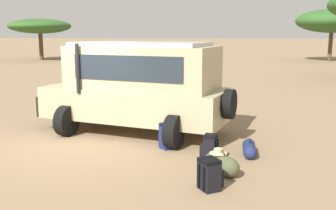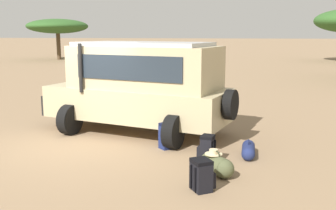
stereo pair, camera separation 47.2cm
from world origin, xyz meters
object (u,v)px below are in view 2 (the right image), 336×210
object	(u,v)px
safari_vehicle	(141,85)
duffel_bag_soft_canvas	(248,150)
backpack_near_rear_wheel	(207,149)
acacia_tree_far_left	(58,26)
duffel_bag_low_black_case	(217,165)
backpack_cluster_center	(202,175)
backpack_beside_front_wheel	(168,136)

from	to	relation	value
safari_vehicle	duffel_bag_soft_canvas	xyz separation A→B (m)	(2.80, -1.64, -1.15)
backpack_near_rear_wheel	acacia_tree_far_left	xyz separation A→B (m)	(-16.51, 28.92, 2.95)
safari_vehicle	backpack_near_rear_wheel	distance (m)	3.10
duffel_bag_low_black_case	acacia_tree_far_left	size ratio (longest dim) A/B	0.11
backpack_cluster_center	backpack_near_rear_wheel	distance (m)	1.50
backpack_near_rear_wheel	duffel_bag_low_black_case	size ratio (longest dim) A/B	0.81
backpack_beside_front_wheel	duffel_bag_soft_canvas	xyz separation A→B (m)	(1.85, -0.33, -0.15)
backpack_cluster_center	safari_vehicle	bearing A→B (deg)	117.59
backpack_beside_front_wheel	acacia_tree_far_left	size ratio (longest dim) A/B	0.10
backpack_beside_front_wheel	duffel_bag_low_black_case	world-z (taller)	backpack_beside_front_wheel
backpack_beside_front_wheel	backpack_near_rear_wheel	xyz separation A→B (m)	(0.97, -0.89, -0.01)
backpack_beside_front_wheel	backpack_cluster_center	size ratio (longest dim) A/B	1.09
backpack_near_rear_wheel	duffel_bag_low_black_case	xyz separation A→B (m)	(0.23, -0.69, -0.09)
safari_vehicle	backpack_beside_front_wheel	world-z (taller)	safari_vehicle
backpack_cluster_center	duffel_bag_soft_canvas	distance (m)	2.24
backpack_beside_front_wheel	backpack_near_rear_wheel	world-z (taller)	backpack_beside_front_wheel
backpack_near_rear_wheel	backpack_cluster_center	bearing A→B (deg)	-89.60
duffel_bag_low_black_case	backpack_cluster_center	bearing A→B (deg)	-105.33
backpack_near_rear_wheel	duffel_bag_soft_canvas	bearing A→B (deg)	32.62
backpack_beside_front_wheel	backpack_near_rear_wheel	distance (m)	1.32
backpack_cluster_center	acacia_tree_far_left	world-z (taller)	acacia_tree_far_left
duffel_bag_low_black_case	duffel_bag_soft_canvas	distance (m)	1.41
safari_vehicle	acacia_tree_far_left	bearing A→B (deg)	118.64
backpack_beside_front_wheel	duffel_bag_low_black_case	size ratio (longest dim) A/B	0.84
duffel_bag_low_black_case	acacia_tree_far_left	xyz separation A→B (m)	(-16.74, 29.61, 3.04)
backpack_near_rear_wheel	duffel_bag_soft_canvas	size ratio (longest dim) A/B	0.64
backpack_near_rear_wheel	backpack_beside_front_wheel	bearing A→B (deg)	137.43
backpack_beside_front_wheel	acacia_tree_far_left	bearing A→B (deg)	119.01
backpack_cluster_center	duffel_bag_low_black_case	distance (m)	0.84
safari_vehicle	acacia_tree_far_left	distance (m)	30.50
backpack_cluster_center	duffel_bag_soft_canvas	world-z (taller)	backpack_cluster_center
acacia_tree_far_left	duffel_bag_soft_canvas	bearing A→B (deg)	-58.48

